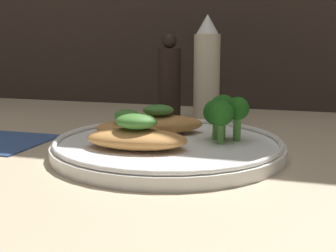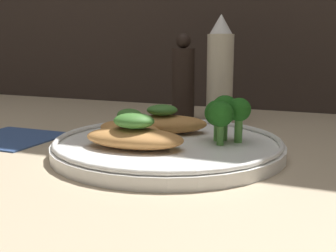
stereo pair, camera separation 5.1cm
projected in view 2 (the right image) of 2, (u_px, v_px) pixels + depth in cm
name	position (u px, v px, depth cm)	size (l,w,h in cm)	color
ground_plane	(168.00, 157.00, 51.48)	(180.00, 180.00, 1.00)	tan
plate	(168.00, 145.00, 51.20)	(28.05, 28.05, 2.00)	white
grilled_meat_front	(134.00, 135.00, 48.03)	(12.14, 6.96, 4.04)	#BC7F42
grilled_meat_middle	(130.00, 128.00, 53.41)	(10.83, 8.10, 3.70)	#BC7F42
grilled_meat_back	(162.00, 123.00, 55.79)	(13.09, 10.02, 3.89)	#BC7F42
broccoli_bunch	(225.00, 112.00, 50.65)	(5.63, 6.08, 5.58)	#569942
sauce_bottle	(218.00, 72.00, 70.14)	(4.40, 4.40, 17.96)	beige
pepper_grinder	(183.00, 81.00, 72.84)	(3.95, 3.95, 14.98)	black
napkin	(11.00, 137.00, 59.19)	(12.19, 12.19, 0.40)	#334C7F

